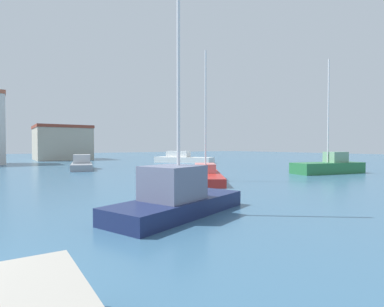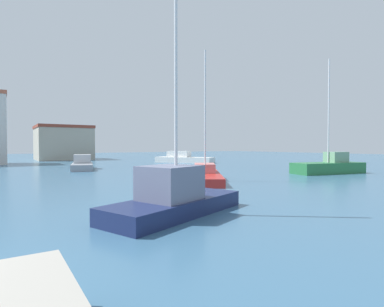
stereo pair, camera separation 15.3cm
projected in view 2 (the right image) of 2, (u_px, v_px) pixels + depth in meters
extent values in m
plane|color=#38607F|center=(155.00, 172.00, 28.96)|extent=(160.00, 160.00, 0.00)
cube|color=#B22823|center=(205.00, 177.00, 21.24)|extent=(5.86, 7.46, 0.54)
cube|color=#C4716E|center=(205.00, 168.00, 22.18)|extent=(2.54, 2.83, 0.63)
cylinder|color=silver|center=(205.00, 112.00, 21.12)|extent=(0.12, 0.12, 8.57)
cube|color=#28703D|center=(328.00, 168.00, 27.05)|extent=(7.02, 3.47, 0.97)
cube|color=gray|center=(336.00, 157.00, 27.36)|extent=(1.94, 1.67, 0.95)
cylinder|color=silver|center=(329.00, 111.00, 26.92)|extent=(0.12, 0.12, 9.20)
cube|color=gray|center=(82.00, 166.00, 31.47)|extent=(3.37, 6.22, 0.63)
cube|color=#ADB0B5|center=(82.00, 159.00, 32.20)|extent=(2.11, 2.37, 0.90)
cube|color=white|center=(185.00, 160.00, 44.15)|extent=(6.76, 8.55, 0.81)
cube|color=silver|center=(179.00, 154.00, 44.51)|extent=(3.08, 3.60, 0.86)
cube|color=#19234C|center=(176.00, 206.00, 10.95)|extent=(6.15, 3.98, 0.58)
cube|color=slate|center=(170.00, 183.00, 10.67)|extent=(2.39, 2.27, 1.19)
cylinder|color=silver|center=(176.00, 92.00, 10.85)|extent=(0.12, 0.12, 7.67)
cube|color=#B2A893|center=(63.00, 144.00, 53.83)|extent=(8.72, 9.13, 5.46)
cube|color=brown|center=(63.00, 127.00, 53.75)|extent=(8.89, 9.31, 0.50)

